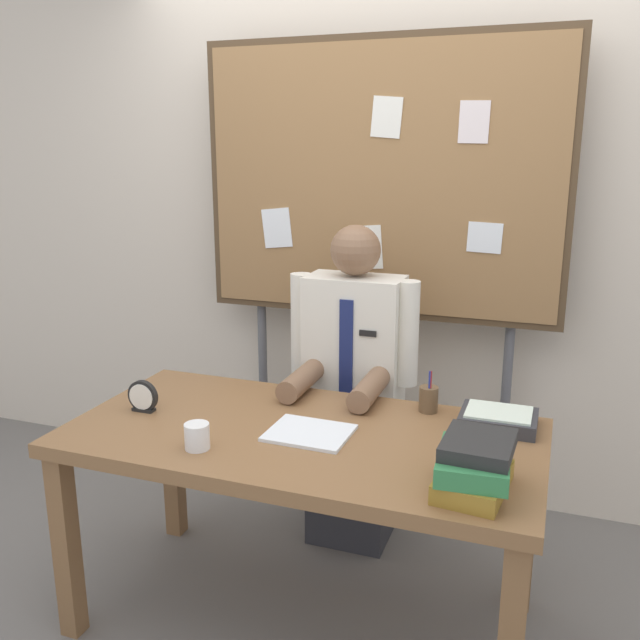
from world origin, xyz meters
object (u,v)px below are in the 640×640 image
object	(u,v)px
open_notebook	(309,433)
desk_clock	(143,397)
desk	(302,455)
pen_holder	(429,399)
paper_tray	(498,419)
book_stack	(475,465)
bulletin_board	(379,186)
coffee_mug	(197,436)
person	(353,400)

from	to	relation	value
open_notebook	desk_clock	size ratio (longest dim) A/B	2.33
desk	pen_holder	xyz separation A→B (m)	(0.37, 0.32, 0.14)
pen_holder	desk_clock	bearing A→B (deg)	-160.23
pen_holder	paper_tray	bearing A→B (deg)	-12.26
pen_holder	book_stack	bearing A→B (deg)	-66.43
bulletin_board	book_stack	xyz separation A→B (m)	(0.61, -1.17, -0.70)
open_notebook	bulletin_board	bearing A→B (deg)	92.01
desk_clock	paper_tray	size ratio (longest dim) A/B	0.46
open_notebook	paper_tray	world-z (taller)	paper_tray
desk	coffee_mug	bearing A→B (deg)	-137.55
desk_clock	open_notebook	bearing A→B (deg)	1.11
person	book_stack	bearing A→B (deg)	-53.11
bulletin_board	desk_clock	world-z (taller)	bulletin_board
desk	paper_tray	xyz separation A→B (m)	(0.63, 0.27, 0.12)
desk_clock	coffee_mug	xyz separation A→B (m)	(0.35, -0.21, -0.01)
book_stack	paper_tray	xyz separation A→B (m)	(0.02, 0.49, -0.05)
coffee_mug	pen_holder	world-z (taller)	pen_holder
bulletin_board	coffee_mug	world-z (taller)	bulletin_board
book_stack	pen_holder	distance (m)	0.59
bulletin_board	open_notebook	size ratio (longest dim) A/B	7.84
person	coffee_mug	size ratio (longest dim) A/B	16.30
pen_holder	open_notebook	bearing A→B (deg)	-134.64
book_stack	pen_holder	world-z (taller)	pen_holder
pen_holder	paper_tray	xyz separation A→B (m)	(0.26, -0.06, -0.02)
book_stack	open_notebook	xyz separation A→B (m)	(-0.57, 0.20, -0.07)
bulletin_board	coffee_mug	distance (m)	1.43
bulletin_board	book_stack	size ratio (longest dim) A/B	7.57
desk_clock	desk	bearing A→B (deg)	3.03
person	pen_holder	xyz separation A→B (m)	(0.37, -0.27, 0.15)
desk	desk_clock	bearing A→B (deg)	-176.97
coffee_mug	paper_tray	world-z (taller)	coffee_mug
person	open_notebook	world-z (taller)	person
person	pen_holder	size ratio (longest dim) A/B	8.70
bulletin_board	pen_holder	distance (m)	1.03
bulletin_board	paper_tray	bearing A→B (deg)	-47.45
bulletin_board	coffee_mug	bearing A→B (deg)	-102.60
book_stack	person	bearing A→B (deg)	126.89
desk	person	size ratio (longest dim) A/B	1.16
desk	open_notebook	xyz separation A→B (m)	(0.03, -0.02, 0.10)
open_notebook	desk_clock	world-z (taller)	desk_clock
open_notebook	pen_holder	bearing A→B (deg)	45.36
desk	desk_clock	size ratio (longest dim) A/B	13.69
person	book_stack	world-z (taller)	person
person	paper_tray	xyz separation A→B (m)	(0.63, -0.33, 0.13)
desk	book_stack	bearing A→B (deg)	-19.72
desk	person	distance (m)	0.59
coffee_mug	person	bearing A→B (deg)	72.28
pen_holder	bulletin_board	bearing A→B (deg)	120.61
paper_tray	person	bearing A→B (deg)	152.62
bulletin_board	paper_tray	world-z (taller)	bulletin_board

